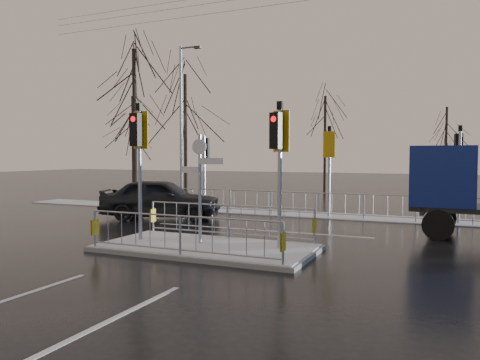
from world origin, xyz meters
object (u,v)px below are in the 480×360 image
at_px(car_far_lane, 161,199).
at_px(street_lamp_left, 182,119).
at_px(flatbed_truck, 475,189).
at_px(traffic_island, 206,236).

height_order(car_far_lane, street_lamp_left, street_lamp_left).
xyz_separation_m(car_far_lane, street_lamp_left, (-1.67, 4.52, 3.65)).
xyz_separation_m(flatbed_truck, street_lamp_left, (-13.32, 4.27, 2.93)).
relative_size(traffic_island, flatbed_truck, 0.94).
bearing_deg(street_lamp_left, flatbed_truck, -17.79).
distance_m(flatbed_truck, street_lamp_left, 14.29).
xyz_separation_m(traffic_island, flatbed_truck, (6.90, 5.22, 1.17)).
relative_size(flatbed_truck, street_lamp_left, 0.78).
bearing_deg(flatbed_truck, traffic_island, -142.92).
distance_m(traffic_island, car_far_lane, 6.89).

